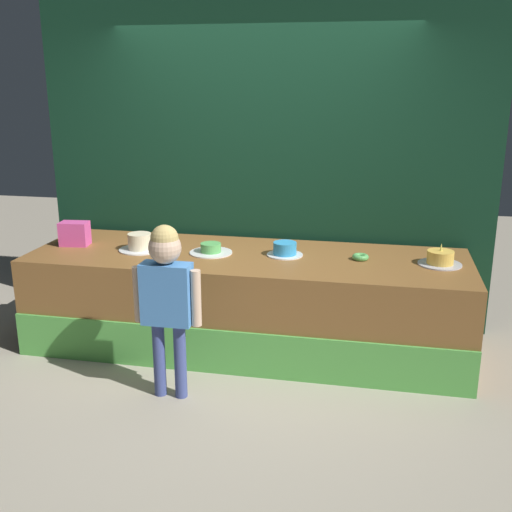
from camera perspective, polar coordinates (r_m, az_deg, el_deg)
ground_plane at (r=4.55m, az=-2.27°, el=-10.96°), size 12.00×12.00×0.00m
stage_platform at (r=4.86m, az=-0.82°, el=-4.21°), size 3.41×1.09×0.76m
curtain_backdrop at (r=5.20m, az=0.66°, el=10.94°), size 3.84×0.08×3.19m
child_figure at (r=4.00m, az=-8.35°, el=-3.02°), size 0.46×0.21×1.19m
pink_box at (r=5.22m, az=-16.60°, el=2.02°), size 0.24×0.17×0.19m
donut at (r=4.68m, az=9.73°, el=-0.09°), size 0.13×0.13×0.04m
cake_far_left at (r=4.95m, az=-10.82°, el=1.21°), size 0.33×0.33×0.14m
cake_center_left at (r=4.80m, az=-4.24°, el=0.61°), size 0.34×0.34×0.08m
cake_center_right at (r=4.72m, az=2.71°, el=0.61°), size 0.28×0.28×0.11m
cake_far_right at (r=4.68m, az=16.84°, el=-0.24°), size 0.32×0.32×0.17m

